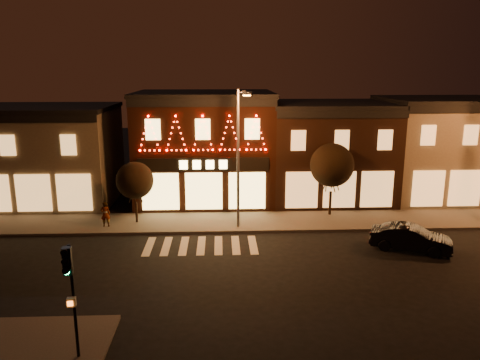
{
  "coord_description": "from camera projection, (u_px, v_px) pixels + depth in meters",
  "views": [
    {
      "loc": [
        1.14,
        -21.64,
        9.98
      ],
      "look_at": [
        2.25,
        4.0,
        3.88
      ],
      "focal_mm": 35.2,
      "sensor_mm": 36.0,
      "label": 1
    }
  ],
  "objects": [
    {
      "name": "pedestrian",
      "position": [
        105.0,
        214.0,
        29.87
      ],
      "size": [
        0.63,
        0.45,
        1.63
      ],
      "primitive_type": "imported",
      "rotation": [
        0.0,
        0.0,
        3.24
      ],
      "color": "gray",
      "rests_on": "sidewalk_far"
    },
    {
      "name": "building_right_a",
      "position": [
        328.0,
        151.0,
        36.43
      ],
      "size": [
        9.2,
        8.28,
        7.5
      ],
      "color": "#331C11",
      "rests_on": "ground"
    },
    {
      "name": "dark_sedan",
      "position": [
        411.0,
        238.0,
        26.31
      ],
      "size": [
        4.62,
        3.18,
        1.44
      ],
      "primitive_type": "imported",
      "rotation": [
        0.0,
        0.0,
        1.15
      ],
      "color": "black",
      "rests_on": "ground"
    },
    {
      "name": "tree_right",
      "position": [
        332.0,
        165.0,
        31.74
      ],
      "size": [
        2.96,
        2.96,
        4.96
      ],
      "rotation": [
        0.0,
        0.0,
        0.25
      ],
      "color": "black",
      "rests_on": "sidewalk_far"
    },
    {
      "name": "sidewalk_far",
      "position": [
        234.0,
        222.0,
        31.14
      ],
      "size": [
        44.0,
        4.0,
        0.15
      ],
      "primitive_type": "cube",
      "color": "#47423D",
      "rests_on": "ground"
    },
    {
      "name": "building_right_b",
      "position": [
        442.0,
        148.0,
        36.77
      ],
      "size": [
        9.2,
        8.28,
        7.8
      ],
      "color": "#6A5C4B",
      "rests_on": "ground"
    },
    {
      "name": "traffic_signal_near",
      "position": [
        70.0,
        280.0,
        15.69
      ],
      "size": [
        0.32,
        0.43,
        4.17
      ],
      "rotation": [
        0.0,
        0.0,
        0.11
      ],
      "color": "black",
      "rests_on": "sidewalk_near"
    },
    {
      "name": "tree_left",
      "position": [
        135.0,
        180.0,
        30.26
      ],
      "size": [
        2.4,
        2.4,
        4.01
      ],
      "rotation": [
        0.0,
        0.0,
        0.12
      ],
      "color": "black",
      "rests_on": "sidewalk_far"
    },
    {
      "name": "building_pulp",
      "position": [
        205.0,
        147.0,
        35.92
      ],
      "size": [
        10.2,
        8.34,
        8.3
      ],
      "color": "black",
      "rests_on": "ground"
    },
    {
      "name": "streetlamp_mid",
      "position": [
        239.0,
        149.0,
        28.66
      ],
      "size": [
        0.82,
        1.97,
        8.63
      ],
      "rotation": [
        0.0,
        0.0,
        -0.25
      ],
      "color": "#59595E",
      "rests_on": "sidewalk_far"
    },
    {
      "name": "building_left",
      "position": [
        33.0,
        154.0,
        35.5
      ],
      "size": [
        12.2,
        8.28,
        7.3
      ],
      "color": "#6A5C4B",
      "rests_on": "ground"
    },
    {
      "name": "ground",
      "position": [
        198.0,
        275.0,
        23.3
      ],
      "size": [
        120.0,
        120.0,
        0.0
      ],
      "primitive_type": "plane",
      "color": "black",
      "rests_on": "ground"
    }
  ]
}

